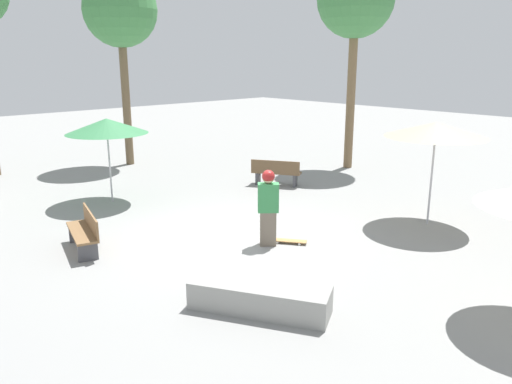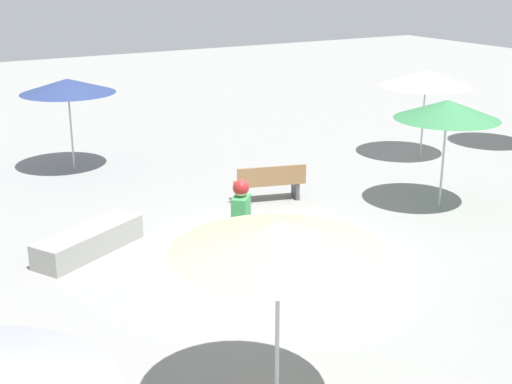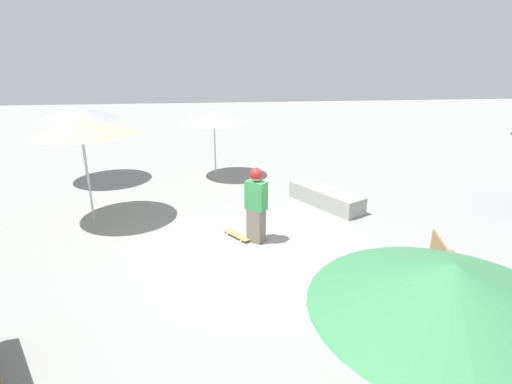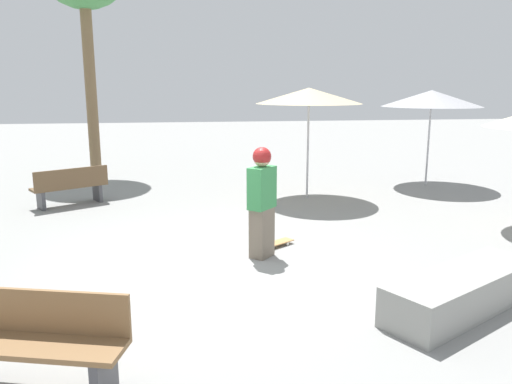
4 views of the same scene
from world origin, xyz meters
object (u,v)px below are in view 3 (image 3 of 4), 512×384
shade_umbrella_green (451,287)px  shade_umbrella_tan (81,127)px  concrete_ledge (326,197)px  shade_umbrella_cream (214,117)px  skater_main (256,203)px  shade_umbrella_grey (78,112)px  bench_far (451,271)px  skateboard (237,235)px

shade_umbrella_green → shade_umbrella_tan: 8.71m
concrete_ledge → shade_umbrella_cream: size_ratio=1.04×
skater_main → shade_umbrella_grey: 7.39m
bench_far → shade_umbrella_grey: 11.36m
shade_umbrella_grey → shade_umbrella_tan: bearing=-73.0°
skateboard → bench_far: size_ratio=0.46×
skateboard → shade_umbrella_tan: size_ratio=0.30×
bench_far → shade_umbrella_tan: shade_umbrella_tan is taller
skateboard → bench_far: bench_far is taller
skater_main → concrete_ledge: 3.09m
skater_main → skateboard: bearing=9.7°
bench_far → shade_umbrella_cream: size_ratio=0.74×
skater_main → shade_umbrella_cream: 5.43m
shade_umbrella_green → shade_umbrella_tan: (-4.80, 7.26, 0.18)m
skateboard → shade_umbrella_cream: (-0.33, 5.00, 2.00)m
concrete_ledge → shade_umbrella_grey: size_ratio=0.92×
concrete_ledge → shade_umbrella_grey: 8.17m
shade_umbrella_grey → shade_umbrella_green: size_ratio=1.06×
bench_far → shade_umbrella_green: (-2.23, -3.08, 1.77)m
shade_umbrella_tan → shade_umbrella_grey: bearing=107.0°
shade_umbrella_green → shade_umbrella_tan: shade_umbrella_tan is taller
skateboard → concrete_ledge: bearing=-90.5°
skateboard → concrete_ledge: concrete_ledge is taller
concrete_ledge → shade_umbrella_tan: size_ratio=0.92×
skater_main → bench_far: 3.99m
skater_main → skateboard: size_ratio=2.22×
concrete_ledge → skateboard: bearing=-145.7°
concrete_ledge → shade_umbrella_grey: shade_umbrella_grey is taller
shade_umbrella_grey → shade_umbrella_cream: 4.28m
skateboard → bench_far: 4.46m
skater_main → bench_far: size_ratio=1.03×
skater_main → shade_umbrella_grey: (-5.02, 5.26, 1.36)m
concrete_ledge → shade_umbrella_cream: bearing=132.6°
shade_umbrella_cream → concrete_ledge: bearing=-47.4°
skateboard → shade_umbrella_tan: (-3.53, 1.46, 2.32)m
concrete_ledge → shade_umbrella_tan: shade_umbrella_tan is taller
skater_main → bench_far: (3.10, -2.47, -0.50)m
shade_umbrella_green → shade_umbrella_cream: size_ratio=1.07×
skater_main → shade_umbrella_cream: shade_umbrella_cream is taller
shade_umbrella_tan → shade_umbrella_cream: 4.78m
skateboard → shade_umbrella_green: size_ratio=0.32×
shade_umbrella_grey → shade_umbrella_green: 12.30m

